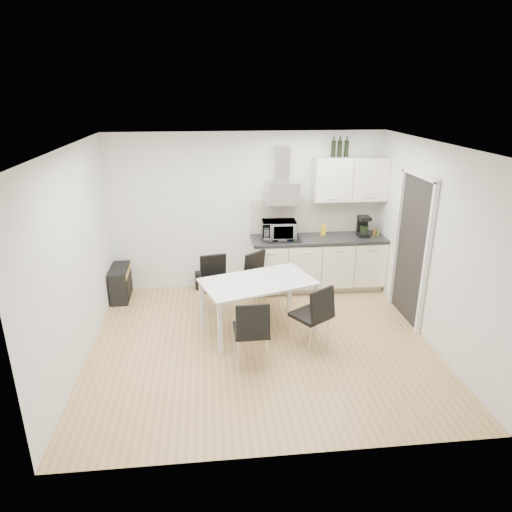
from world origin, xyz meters
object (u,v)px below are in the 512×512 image
Objects in this scene: chair_near_left at (251,331)px; floor_speaker at (201,280)px; chair_far_right at (263,282)px; guitar_amp at (121,283)px; kitchenette at (320,242)px; dining_table at (258,286)px; chair_near_right at (310,316)px; chair_far_left at (216,286)px.

chair_near_left is 2.43m from floor_speaker.
chair_far_right reaches higher than guitar_amp.
kitchenette reaches higher than floor_speaker.
guitar_amp is (-2.25, 0.61, -0.17)m from chair_far_right.
kitchenette is at bearing 30.78° from dining_table.
floor_speaker is (-0.97, 0.86, -0.29)m from chair_far_right.
chair_near_left is 0.86m from chair_near_right.
chair_far_left and chair_near_right have the same top height.
chair_far_right is at bearing -146.05° from kitchenette.
chair_far_left is 1.35× the size of guitar_amp.
chair_near_right is at bearing 126.56° from chair_far_left.
guitar_amp is (-1.92, 2.08, -0.17)m from chair_near_left.
kitchenette is 2.86× the size of chair_near_left.
chair_near_right reaches higher than floor_speaker.
dining_table is 0.72m from chair_far_right.
guitar_amp is (-1.53, 0.68, -0.17)m from chair_far_left.
chair_far_right is (0.16, 0.66, -0.24)m from dining_table.
chair_near_right is at bearing -106.57° from kitchenette.
guitar_amp is at bearing -35.06° from chair_far_left.
dining_table reaches higher than guitar_amp.
chair_near_left reaches higher than guitar_amp.
chair_near_right is at bearing -60.27° from floor_speaker.
kitchenette is 1.80m from dining_table.
chair_near_left reaches higher than floor_speaker.
chair_far_right is 2.96× the size of floor_speaker.
dining_table is at bearing 38.73° from chair_far_right.
chair_far_left is at bearing -80.80° from floor_speaker.
chair_near_right is 1.35× the size of guitar_amp.
kitchenette reaches higher than dining_table.
kitchenette reaches higher than guitar_amp.
chair_far_left is 1.61m from chair_near_right.
kitchenette is 1.50× the size of dining_table.
chair_far_right is at bearing 58.63° from dining_table.
chair_far_left is at bearing -25.73° from guitar_amp.
floor_speaker is at bearing -79.31° from chair_far_right.
chair_far_right is (0.72, 0.07, 0.00)m from chair_far_left.
dining_table is 1.91× the size of chair_far_left.
kitchenette is 2.86× the size of chair_near_right.
guitar_amp reaches higher than floor_speaker.
chair_far_right and chair_near_right have the same top height.
kitchenette reaches higher than chair_far_right.
chair_far_left is 2.96× the size of floor_speaker.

